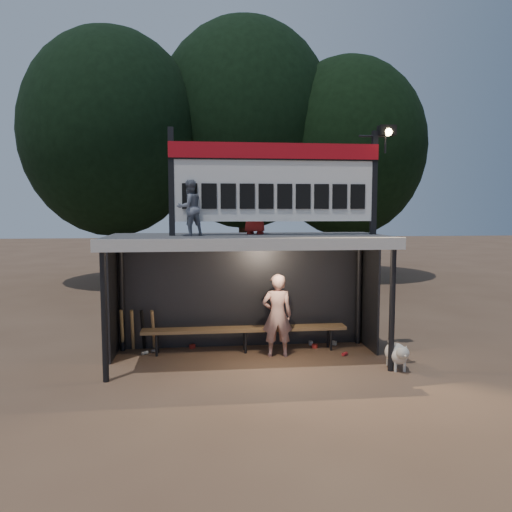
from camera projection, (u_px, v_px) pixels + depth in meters
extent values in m
plane|color=brown|center=(248.00, 360.00, 9.26)|extent=(80.00, 80.00, 0.00)
imported|color=silver|center=(277.00, 315.00, 9.42)|extent=(0.59, 0.40, 1.58)
imported|color=slate|center=(189.00, 208.00, 8.76)|extent=(0.60, 0.56, 0.98)
imported|color=#AC201A|center=(255.00, 206.00, 9.35)|extent=(0.62, 0.53, 1.07)
cube|color=#3E3E41|center=(248.00, 238.00, 9.04)|extent=(5.00, 2.00, 0.12)
cube|color=silver|center=(254.00, 245.00, 8.04)|extent=(5.10, 0.06, 0.20)
cylinder|color=black|center=(104.00, 315.00, 7.99)|extent=(0.10, 0.10, 2.20)
cylinder|color=black|center=(392.00, 308.00, 8.53)|extent=(0.10, 0.10, 2.20)
cylinder|color=black|center=(122.00, 296.00, 9.77)|extent=(0.10, 0.10, 2.20)
cylinder|color=black|center=(359.00, 291.00, 10.31)|extent=(0.10, 0.10, 2.20)
cube|color=black|center=(243.00, 292.00, 10.14)|extent=(5.00, 0.04, 2.20)
cube|color=black|center=(113.00, 299.00, 9.36)|extent=(0.04, 1.00, 2.20)
cube|color=black|center=(370.00, 294.00, 9.93)|extent=(0.04, 1.00, 2.20)
cylinder|color=black|center=(243.00, 241.00, 10.04)|extent=(5.00, 0.06, 0.06)
cube|color=black|center=(171.00, 182.00, 8.79)|extent=(0.10, 0.10, 1.90)
cube|color=black|center=(374.00, 183.00, 9.21)|extent=(0.10, 0.10, 1.90)
cube|color=white|center=(275.00, 182.00, 9.00)|extent=(3.80, 0.08, 1.40)
cube|color=#B90D17|center=(276.00, 151.00, 8.90)|extent=(3.80, 0.04, 0.28)
cube|color=black|center=(276.00, 159.00, 8.91)|extent=(3.80, 0.02, 0.03)
cube|color=black|center=(190.00, 196.00, 8.80)|extent=(0.27, 0.03, 0.45)
cube|color=black|center=(209.00, 196.00, 8.84)|extent=(0.27, 0.03, 0.45)
cube|color=black|center=(228.00, 196.00, 8.88)|extent=(0.27, 0.03, 0.45)
cube|color=black|center=(247.00, 196.00, 8.92)|extent=(0.27, 0.03, 0.45)
cube|color=black|center=(266.00, 196.00, 8.96)|extent=(0.27, 0.03, 0.45)
cube|color=black|center=(285.00, 196.00, 9.00)|extent=(0.27, 0.03, 0.45)
cube|color=black|center=(303.00, 196.00, 9.03)|extent=(0.27, 0.03, 0.45)
cube|color=black|center=(321.00, 196.00, 9.07)|extent=(0.27, 0.03, 0.45)
cube|color=black|center=(340.00, 197.00, 9.11)|extent=(0.27, 0.03, 0.45)
cube|color=black|center=(358.00, 197.00, 9.15)|extent=(0.27, 0.03, 0.45)
cylinder|color=black|center=(372.00, 136.00, 9.12)|extent=(0.50, 0.04, 0.04)
cylinder|color=black|center=(385.00, 145.00, 9.17)|extent=(0.04, 0.04, 0.30)
cube|color=black|center=(387.00, 131.00, 9.09)|extent=(0.30, 0.22, 0.18)
sphere|color=#FFD88C|center=(388.00, 132.00, 9.01)|extent=(0.14, 0.14, 0.14)
cube|color=olive|center=(245.00, 329.00, 9.76)|extent=(4.00, 0.35, 0.06)
cylinder|color=black|center=(157.00, 345.00, 9.47)|extent=(0.05, 0.05, 0.45)
cylinder|color=black|center=(158.00, 341.00, 9.71)|extent=(0.05, 0.05, 0.45)
cylinder|color=black|center=(246.00, 342.00, 9.66)|extent=(0.05, 0.05, 0.45)
cylinder|color=black|center=(244.00, 339.00, 9.90)|extent=(0.05, 0.05, 0.45)
cylinder|color=black|center=(331.00, 339.00, 9.85)|extent=(0.05, 0.05, 0.45)
cylinder|color=black|center=(328.00, 336.00, 10.09)|extent=(0.05, 0.05, 0.45)
cylinder|color=#312015|center=(115.00, 234.00, 18.52)|extent=(0.50, 0.50, 3.74)
ellipsoid|color=black|center=(112.00, 134.00, 18.17)|extent=(6.46, 6.46, 7.48)
cylinder|color=#312115|center=(245.00, 226.00, 20.54)|extent=(0.50, 0.50, 4.18)
ellipsoid|color=black|center=(245.00, 125.00, 20.16)|extent=(7.22, 7.22, 8.36)
cylinder|color=black|center=(346.00, 235.00, 20.04)|extent=(0.50, 0.50, 3.52)
ellipsoid|color=black|center=(348.00, 148.00, 19.71)|extent=(6.08, 6.08, 7.04)
ellipsoid|color=silver|center=(396.00, 353.00, 8.74)|extent=(0.36, 0.58, 0.36)
sphere|color=beige|center=(403.00, 353.00, 8.45)|extent=(0.22, 0.22, 0.22)
cone|color=beige|center=(405.00, 356.00, 8.35)|extent=(0.10, 0.10, 0.10)
cone|color=beige|center=(401.00, 348.00, 8.42)|extent=(0.06, 0.06, 0.07)
cone|color=beige|center=(406.00, 347.00, 8.43)|extent=(0.06, 0.06, 0.07)
cylinder|color=beige|center=(395.00, 367.00, 8.57)|extent=(0.05, 0.05, 0.18)
cylinder|color=beige|center=(404.00, 366.00, 8.58)|extent=(0.05, 0.05, 0.18)
cylinder|color=beige|center=(388.00, 360.00, 8.92)|extent=(0.05, 0.05, 0.18)
cylinder|color=beige|center=(396.00, 360.00, 8.94)|extent=(0.05, 0.05, 0.18)
cylinder|color=beige|center=(390.00, 345.00, 9.03)|extent=(0.04, 0.16, 0.14)
cylinder|color=olive|center=(122.00, 330.00, 9.76)|extent=(0.08, 0.27, 0.84)
cylinder|color=#A27D4B|center=(132.00, 330.00, 9.78)|extent=(0.08, 0.30, 0.83)
cylinder|color=black|center=(143.00, 330.00, 9.80)|extent=(0.08, 0.33, 0.83)
cylinder|color=#A77D4E|center=(153.00, 329.00, 9.82)|extent=(0.08, 0.35, 0.82)
cube|color=#AE251D|center=(192.00, 346.00, 10.01)|extent=(0.12, 0.12, 0.08)
cylinder|color=#A9AAAE|center=(154.00, 351.00, 9.73)|extent=(0.14, 0.13, 0.07)
cube|color=beige|center=(334.00, 343.00, 10.27)|extent=(0.12, 0.12, 0.08)
cylinder|color=red|center=(345.00, 354.00, 9.51)|extent=(0.14, 0.13, 0.07)
cube|color=#B4B4B9|center=(311.00, 343.00, 10.28)|extent=(0.07, 0.10, 0.08)
cylinder|color=beige|center=(145.00, 353.00, 9.58)|extent=(0.14, 0.12, 0.07)
cube|color=red|center=(315.00, 346.00, 10.04)|extent=(0.12, 0.11, 0.08)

